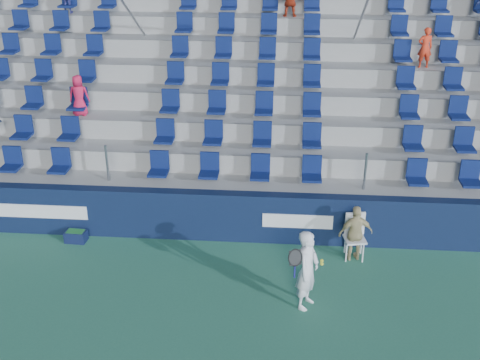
{
  "coord_description": "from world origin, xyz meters",
  "views": [
    {
      "loc": [
        1.14,
        -9.07,
        7.24
      ],
      "look_at": [
        0.2,
        2.8,
        1.7
      ],
      "focal_mm": 45.0,
      "sensor_mm": 36.0,
      "label": 1
    }
  ],
  "objects": [
    {
      "name": "ground",
      "position": [
        0.0,
        0.0,
        0.0
      ],
      "size": [
        70.0,
        70.0,
        0.0
      ],
      "primitive_type": "plane",
      "color": "#317357",
      "rests_on": "ground"
    },
    {
      "name": "ball_bin",
      "position": [
        -3.64,
        2.75,
        0.15
      ],
      "size": [
        0.5,
        0.34,
        0.27
      ],
      "color": "#10183B",
      "rests_on": "ground"
    },
    {
      "name": "sponsor_wall",
      "position": [
        0.0,
        3.15,
        0.6
      ],
      "size": [
        24.0,
        0.32,
        1.2
      ],
      "color": "#0F1B3A",
      "rests_on": "ground"
    },
    {
      "name": "line_judge_chair",
      "position": [
        2.76,
        2.66,
        0.58
      ],
      "size": [
        0.52,
        0.53,
        1.02
      ],
      "color": "white",
      "rests_on": "ground"
    },
    {
      "name": "line_judge",
      "position": [
        2.76,
        2.5,
        0.65
      ],
      "size": [
        0.81,
        0.48,
        1.3
      ],
      "primitive_type": "imported",
      "rotation": [
        0.0,
        0.0,
        3.36
      ],
      "color": "tan",
      "rests_on": "ground"
    },
    {
      "name": "grandstand",
      "position": [
        -0.0,
        8.24,
        2.14
      ],
      "size": [
        24.0,
        8.17,
        6.63
      ],
      "color": "gray",
      "rests_on": "ground"
    },
    {
      "name": "tennis_player",
      "position": [
        1.66,
        0.71,
        0.83
      ],
      "size": [
        0.7,
        0.71,
        1.65
      ],
      "color": "white",
      "rests_on": "ground"
    }
  ]
}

